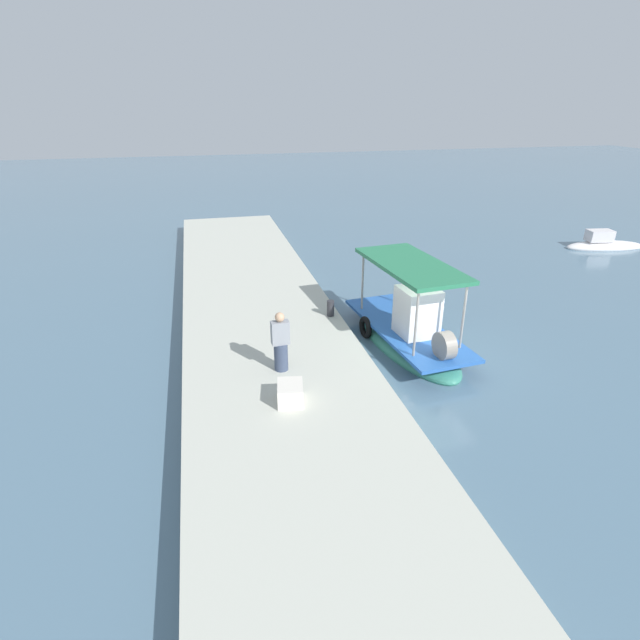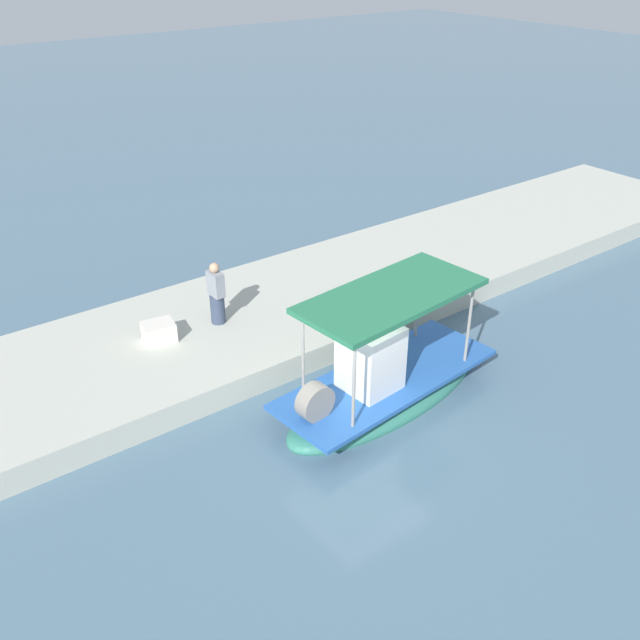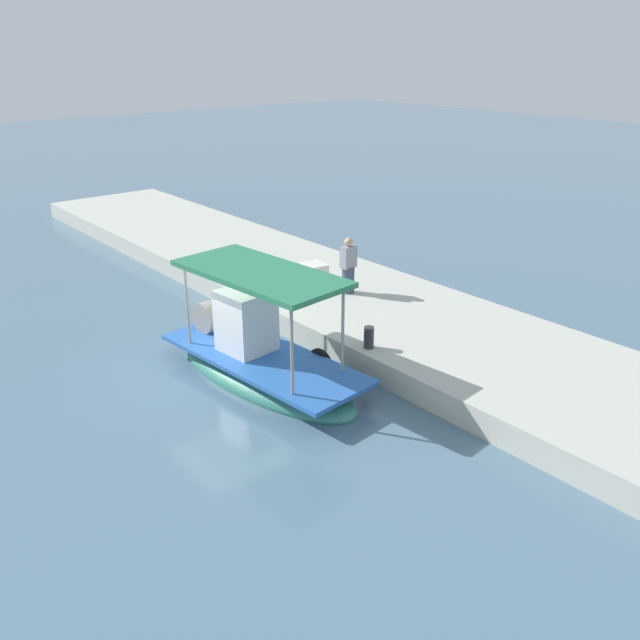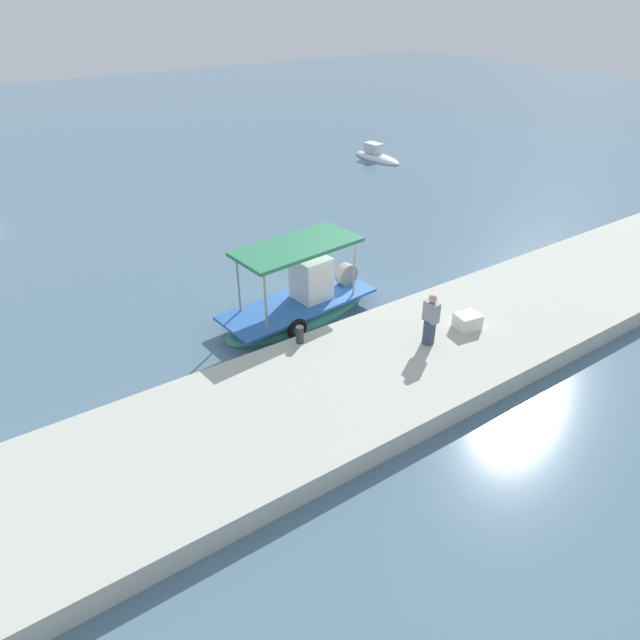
# 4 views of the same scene
# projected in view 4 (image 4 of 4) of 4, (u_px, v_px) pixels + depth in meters

# --- Properties ---
(ground_plane) EXTENTS (120.00, 120.00, 0.00)m
(ground_plane) POSITION_uv_depth(u_px,v_px,m) (318.00, 304.00, 19.97)
(ground_plane) COLOR slate
(dock_quay) EXTENTS (36.00, 5.05, 0.62)m
(dock_quay) POSITION_uv_depth(u_px,v_px,m) (408.00, 360.00, 16.47)
(dock_quay) COLOR beige
(dock_quay) RESTS_ON ground_plane
(main_fishing_boat) EXTENTS (5.80, 2.50, 3.01)m
(main_fishing_boat) POSITION_uv_depth(u_px,v_px,m) (301.00, 304.00, 19.00)
(main_fishing_boat) COLOR #368570
(main_fishing_boat) RESTS_ON ground_plane
(fisherman_near_bollard) EXTENTS (0.38, 0.47, 1.63)m
(fisherman_near_bollard) POSITION_uv_depth(u_px,v_px,m) (430.00, 322.00, 16.32)
(fisherman_near_bollard) COLOR #38435C
(fisherman_near_bollard) RESTS_ON dock_quay
(mooring_bollard) EXTENTS (0.24, 0.24, 0.53)m
(mooring_bollard) POSITION_uv_depth(u_px,v_px,m) (300.00, 335.00, 16.60)
(mooring_bollard) COLOR #2D2D33
(mooring_bollard) RESTS_ON dock_quay
(cargo_crate) EXTENTS (0.83, 0.71, 0.48)m
(cargo_crate) POSITION_uv_depth(u_px,v_px,m) (467.00, 321.00, 17.30)
(cargo_crate) COLOR silver
(cargo_crate) RESTS_ON dock_quay
(marker_buoy) EXTENTS (0.48, 0.48, 0.48)m
(marker_buoy) POSITION_uv_depth(u_px,v_px,m) (321.00, 232.00, 25.34)
(marker_buoy) COLOR yellow
(marker_buoy) RESTS_ON ground_plane
(moored_boat_near) EXTENTS (1.55, 3.82, 1.21)m
(moored_boat_near) POSITION_uv_depth(u_px,v_px,m) (377.00, 157.00, 35.93)
(moored_boat_near) COLOR white
(moored_boat_near) RESTS_ON ground_plane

